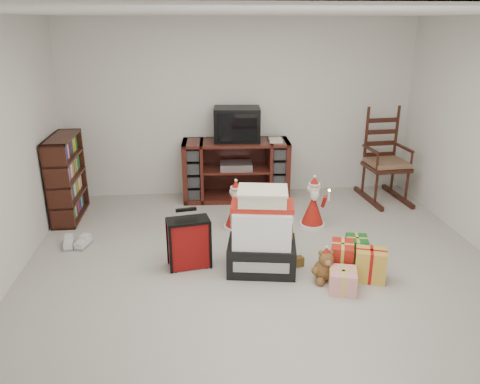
# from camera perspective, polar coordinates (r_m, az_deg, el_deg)

# --- Properties ---
(room) EXTENTS (5.01, 5.01, 2.51)m
(room) POSITION_cam_1_polar(r_m,az_deg,el_deg) (4.38, 3.27, 4.36)
(room) COLOR #AAA59C
(room) RESTS_ON ground
(tv_stand) EXTENTS (1.52, 0.60, 0.86)m
(tv_stand) POSITION_cam_1_polar(r_m,az_deg,el_deg) (6.70, -0.50, 2.69)
(tv_stand) COLOR #4D1D16
(tv_stand) RESTS_ON floor
(bookshelf) EXTENTS (0.30, 0.89, 1.09)m
(bookshelf) POSITION_cam_1_polar(r_m,az_deg,el_deg) (6.42, -20.37, 1.50)
(bookshelf) COLOR #3D1A10
(bookshelf) RESTS_ON floor
(rocking_chair) EXTENTS (0.62, 0.95, 1.36)m
(rocking_chair) POSITION_cam_1_polar(r_m,az_deg,el_deg) (7.01, 17.17, 2.90)
(rocking_chair) COLOR #3D1A10
(rocking_chair) RESTS_ON floor
(gift_pile) EXTENTS (0.76, 0.60, 0.86)m
(gift_pile) POSITION_cam_1_polar(r_m,az_deg,el_deg) (4.78, 2.69, -5.39)
(gift_pile) COLOR black
(gift_pile) RESTS_ON floor
(red_suitcase) EXTENTS (0.44, 0.28, 0.63)m
(red_suitcase) POSITION_cam_1_polar(r_m,az_deg,el_deg) (4.90, -6.25, -6.18)
(red_suitcase) COLOR maroon
(red_suitcase) RESTS_ON floor
(stocking) EXTENTS (0.28, 0.18, 0.55)m
(stocking) POSITION_cam_1_polar(r_m,az_deg,el_deg) (4.88, 5.34, -6.23)
(stocking) COLOR #0E8022
(stocking) RESTS_ON floor
(teddy_bear) EXTENTS (0.22, 0.20, 0.33)m
(teddy_bear) POSITION_cam_1_polar(r_m,az_deg,el_deg) (4.76, 10.32, -9.01)
(teddy_bear) COLOR brown
(teddy_bear) RESTS_ON floor
(santa_figurine) EXTENTS (0.32, 0.30, 0.66)m
(santa_figurine) POSITION_cam_1_polar(r_m,az_deg,el_deg) (5.89, 8.89, -1.87)
(santa_figurine) COLOR #A11A11
(santa_figurine) RESTS_ON floor
(mrs_claus_figurine) EXTENTS (0.31, 0.29, 0.63)m
(mrs_claus_figurine) POSITION_cam_1_polar(r_m,az_deg,el_deg) (5.77, -0.49, -2.23)
(mrs_claus_figurine) COLOR #A11A11
(mrs_claus_figurine) RESTS_ON floor
(sneaker_pair) EXTENTS (0.32, 0.27, 0.09)m
(sneaker_pair) POSITION_cam_1_polar(r_m,az_deg,el_deg) (5.70, -19.34, -5.92)
(sneaker_pair) COLOR silver
(sneaker_pair) RESTS_ON floor
(gift_cluster) EXTENTS (0.57, 0.88, 0.26)m
(gift_cluster) POSITION_cam_1_polar(r_m,az_deg,el_deg) (4.91, 13.79, -8.48)
(gift_cluster) COLOR #AB1F13
(gift_cluster) RESTS_ON floor
(crt_television) EXTENTS (0.67, 0.51, 0.46)m
(crt_television) POSITION_cam_1_polar(r_m,az_deg,el_deg) (6.56, -0.37, 8.27)
(crt_television) COLOR black
(crt_television) RESTS_ON tv_stand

